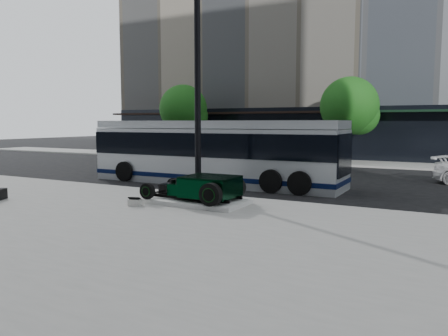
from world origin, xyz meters
The scene contains 9 objects.
ground centered at (0.00, 0.00, 0.00)m, with size 120.00×120.00×0.00m, color black.
sidewalk_near centered at (0.00, -10.50, 0.06)m, with size 70.00×17.00×0.12m, color gray.
sidewalk_far centered at (0.00, 14.00, 0.06)m, with size 70.00×4.00×0.12m, color gray.
street_trees centered at (1.15, 13.07, 3.77)m, with size 29.80×3.80×5.70m.
display_plinth centered at (-0.36, -3.95, 0.20)m, with size 3.40×1.80×0.15m, color silver.
hot_rod centered at (-0.03, -3.95, 0.70)m, with size 3.22×2.00×0.81m.
info_plaque centered at (-1.91, -5.25, 0.24)m, with size 0.48×0.42×0.31m.
lamppost centered at (-1.24, -2.38, 3.65)m, with size 0.42×0.42×7.64m.
transit_bus centered at (-2.60, 1.25, 1.49)m, with size 12.12×2.88×2.92m.
Camera 1 is at (7.30, -16.33, 2.85)m, focal length 35.00 mm.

